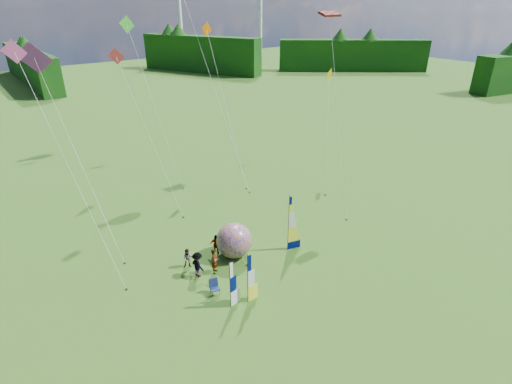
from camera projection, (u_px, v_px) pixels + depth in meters
ground at (304, 282)px, 26.95m from camera, size 220.00×220.00×0.00m
treeline_ring at (307, 231)px, 25.19m from camera, size 210.00×210.00×8.00m
turbine_left at (260, 5)px, 126.36m from camera, size 8.00×1.20×30.00m
turbine_right at (179, 6)px, 117.76m from camera, size 8.00×1.20×30.00m
feather_banner_main at (288, 224)px, 29.37m from camera, size 1.21×0.42×4.50m
side_banner_left at (248, 280)px, 24.39m from camera, size 0.98×0.13×3.51m
side_banner_far at (230, 286)px, 24.03m from camera, size 0.97×0.26×3.27m
bol_inflatable at (234, 241)px, 29.12m from camera, size 2.94×2.94×2.62m
spectator_a at (215, 261)px, 27.46m from camera, size 0.81×0.81×1.90m
spectator_b at (188, 258)px, 28.08m from camera, size 0.82×0.64×1.51m
spectator_c at (198, 265)px, 27.11m from camera, size 0.62×1.27×1.88m
spectator_d at (216, 245)px, 29.49m from camera, size 0.96×0.97×1.65m
camp_chair at (215, 288)px, 25.58m from camera, size 0.76×0.76×1.09m
kite_whale at (211, 72)px, 39.30m from camera, size 4.26×16.42×21.39m
kite_rainbow_delta at (78, 151)px, 27.73m from camera, size 7.24×12.15×15.40m
kite_parafoil at (339, 106)px, 33.70m from camera, size 8.76×11.72×18.08m
small_kite_red at (150, 132)px, 33.74m from camera, size 4.25×9.32×14.03m
small_kite_orange at (226, 104)px, 39.43m from camera, size 6.60×10.36×15.66m
small_kite_yellow at (328, 127)px, 39.73m from camera, size 10.33×10.48×11.28m
small_kite_pink at (72, 169)px, 24.45m from camera, size 6.40×9.50×15.62m
small_kite_green at (154, 99)px, 39.70m from camera, size 6.12×12.49×16.28m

